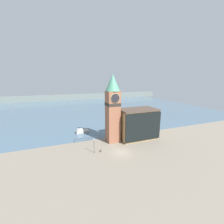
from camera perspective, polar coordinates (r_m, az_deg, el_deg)
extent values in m
plane|color=gray|center=(41.27, 3.72, -15.11)|extent=(160.00, 160.00, 0.00)
cube|color=slate|center=(106.97, -12.56, 1.87)|extent=(160.00, 120.00, 0.00)
cube|color=slate|center=(145.87, -15.09, 5.49)|extent=(180.00, 3.00, 5.00)
cube|color=#333338|center=(48.22, -9.21, -9.67)|extent=(8.83, 0.08, 0.08)
cylinder|color=#333338|center=(47.83, -14.10, -10.77)|extent=(0.07, 0.07, 1.05)
cylinder|color=#333338|center=(48.42, -9.19, -10.24)|extent=(0.07, 0.07, 1.05)
cylinder|color=#333338|center=(49.35, -4.45, -9.67)|extent=(0.07, 0.07, 1.05)
cube|color=#935B42|center=(45.45, 0.27, -1.88)|extent=(3.71, 3.71, 15.65)
cube|color=#2D2823|center=(44.64, 0.28, 3.02)|extent=(3.83, 3.83, 0.90)
cylinder|color=tan|center=(42.59, 1.23, 5.27)|extent=(2.85, 0.12, 2.85)
cylinder|color=#232328|center=(42.51, 1.28, 5.26)|extent=(2.59, 0.12, 2.59)
cylinder|color=tan|center=(45.09, 2.56, 5.66)|extent=(0.12, 2.85, 2.85)
cylinder|color=#232328|center=(45.13, 2.65, 5.66)|extent=(0.12, 2.59, 2.59)
cone|color=#4C9375|center=(44.05, 0.28, 11.15)|extent=(4.27, 4.27, 4.85)
cube|color=tan|center=(49.48, 9.65, -4.67)|extent=(11.67, 6.75, 9.32)
cube|color=#4C3D33|center=(48.27, 9.86, 0.91)|extent=(12.07, 7.15, 0.50)
cube|color=black|center=(46.58, 11.88, -5.61)|extent=(12.17, 0.30, 8.58)
cube|color=#B7B2A8|center=(55.88, -11.31, -7.29)|extent=(4.54, 2.25, 0.87)
cube|color=silver|center=(55.44, -12.14, -6.65)|extent=(2.04, 1.48, 0.66)
cylinder|color=brown|center=(41.40, -4.27, -14.56)|extent=(0.32, 0.32, 0.59)
sphere|color=brown|center=(41.27, -4.28, -14.19)|extent=(0.33, 0.33, 0.33)
cylinder|color=#2D2D33|center=(40.47, -6.85, -12.88)|extent=(0.10, 0.10, 3.64)
sphere|color=silver|center=(39.70, -6.92, -10.38)|extent=(0.32, 0.32, 0.32)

